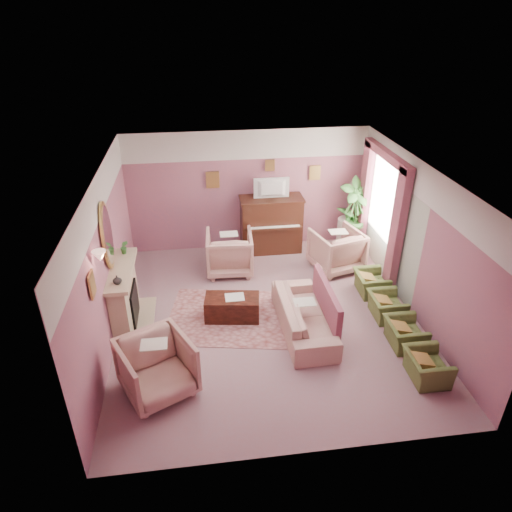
{
  "coord_description": "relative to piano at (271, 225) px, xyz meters",
  "views": [
    {
      "loc": [
        -1.15,
        -6.88,
        5.16
      ],
      "look_at": [
        -0.16,
        0.4,
        1.12
      ],
      "focal_mm": 32.0,
      "sensor_mm": 36.0,
      "label": 1
    }
  ],
  "objects": [
    {
      "name": "pelmet",
      "position": [
        2.12,
        -1.13,
        1.91
      ],
      "size": [
        0.16,
        2.2,
        0.16
      ],
      "primitive_type": "cube",
      "color": "#823C4E",
      "rests_on": "wall_right"
    },
    {
      "name": "sofa_throw",
      "position": [
        0.49,
        -3.11,
        -0.05
      ],
      "size": [
        0.1,
        1.55,
        0.57
      ],
      "primitive_type": "cube",
      "color": "#823C4E",
      "rests_on": "sofa"
    },
    {
      "name": "mantel_shelf",
      "position": [
        -3.06,
        -2.48,
        0.47
      ],
      "size": [
        0.4,
        1.55,
        0.07
      ],
      "primitive_type": "cube",
      "color": "tan",
      "rests_on": "fireplace_surround"
    },
    {
      "name": "side_plant_big",
      "position": [
        1.87,
        -0.04,
        0.22
      ],
      "size": [
        0.3,
        0.3,
        0.34
      ],
      "primitive_type": "imported",
      "color": "#3C7F36",
      "rests_on": "side_table"
    },
    {
      "name": "floral_armchair_left",
      "position": [
        -1.05,
        -0.86,
        -0.14
      ],
      "size": [
        0.97,
        0.97,
        1.01
      ],
      "primitive_type": "imported",
      "color": "tan",
      "rests_on": "floor"
    },
    {
      "name": "mantel_plant",
      "position": [
        -3.05,
        -1.93,
        0.64
      ],
      "size": [
        0.16,
        0.16,
        0.28
      ],
      "primitive_type": "imported",
      "color": "#3C7F36",
      "rests_on": "mantel_shelf"
    },
    {
      "name": "wall_left",
      "position": [
        -3.25,
        -2.68,
        0.75
      ],
      "size": [
        0.02,
        6.0,
        2.8
      ],
      "primitive_type": "cube",
      "color": "#7D506E",
      "rests_on": "floor"
    },
    {
      "name": "picture_rail_band",
      "position": [
        -0.5,
        0.31,
        1.82
      ],
      "size": [
        5.5,
        0.01,
        0.65
      ],
      "primitive_type": "cube",
      "color": "silver",
      "rests_on": "wall_back"
    },
    {
      "name": "ceiling",
      "position": [
        -0.5,
        -2.68,
        2.15
      ],
      "size": [
        5.5,
        6.0,
        0.01
      ],
      "primitive_type": "cube",
      "color": "white",
      "rests_on": "wall_back"
    },
    {
      "name": "wall_front",
      "position": [
        -0.5,
        -5.68,
        0.75
      ],
      "size": [
        5.5,
        0.02,
        2.8
      ],
      "primitive_type": "cube",
      "color": "#7D506E",
      "rests_on": "floor"
    },
    {
      "name": "piano_keyshelf",
      "position": [
        -0.0,
        -0.35,
        0.07
      ],
      "size": [
        1.3,
        0.12,
        0.06
      ],
      "primitive_type": "cube",
      "color": "#381B11",
      "rests_on": "piano"
    },
    {
      "name": "sofa",
      "position": [
        0.09,
        -3.11,
        -0.24
      ],
      "size": [
        0.68,
        2.05,
        0.83
      ],
      "primitive_type": "imported",
      "color": "tan",
      "rests_on": "floor"
    },
    {
      "name": "window_blind",
      "position": [
        2.2,
        -1.13,
        1.05
      ],
      "size": [
        0.03,
        1.4,
        1.8
      ],
      "primitive_type": "cube",
      "color": "beige",
      "rests_on": "wall_right"
    },
    {
      "name": "floor",
      "position": [
        -0.5,
        -2.68,
        -0.65
      ],
      "size": [
        5.5,
        6.0,
        0.01
      ],
      "primitive_type": "cube",
      "color": "gray",
      "rests_on": "ground"
    },
    {
      "name": "floral_armchair_right",
      "position": [
        1.28,
        -1.06,
        -0.14
      ],
      "size": [
        0.97,
        0.97,
        1.01
      ],
      "primitive_type": "imported",
      "color": "tan",
      "rests_on": "floor"
    },
    {
      "name": "olive_chair_b",
      "position": [
        1.7,
        -3.76,
        -0.35
      ],
      "size": [
        0.49,
        0.7,
        0.61
      ],
      "primitive_type": "imported",
      "color": "#4F602C",
      "rests_on": "floor"
    },
    {
      "name": "piano_top",
      "position": [
        0.0,
        0.0,
        0.66
      ],
      "size": [
        1.45,
        0.65,
        0.04
      ],
      "primitive_type": "cube",
      "color": "#381B11",
      "rests_on": "piano"
    },
    {
      "name": "olive_chair_a",
      "position": [
        1.7,
        -4.58,
        -0.35
      ],
      "size": [
        0.49,
        0.7,
        0.61
      ],
      "primitive_type": "imported",
      "color": "#4F602C",
      "rests_on": "floor"
    },
    {
      "name": "area_rug",
      "position": [
        -1.09,
        -2.59,
        -0.64
      ],
      "size": [
        2.79,
        2.23,
        0.01
      ],
      "primitive_type": "cube",
      "rotation": [
        0.0,
        0.0,
        -0.18
      ],
      "color": "#9C6061",
      "rests_on": "floor"
    },
    {
      "name": "fireplace_inset",
      "position": [
        -2.99,
        -2.48,
        -0.25
      ],
      "size": [
        0.18,
        0.72,
        0.68
      ],
      "primitive_type": "cube",
      "color": "black",
      "rests_on": "floor"
    },
    {
      "name": "olive_chair_d",
      "position": [
        1.7,
        -2.12,
        -0.35
      ],
      "size": [
        0.49,
        0.7,
        0.61
      ],
      "primitive_type": "imported",
      "color": "#4F602C",
      "rests_on": "floor"
    },
    {
      "name": "print_back_mid",
      "position": [
        0.0,
        0.28,
        1.35
      ],
      "size": [
        0.22,
        0.03,
        0.26
      ],
      "primitive_type": "cube",
      "color": "tan",
      "rests_on": "wall_back"
    },
    {
      "name": "curtain_left",
      "position": [
        2.12,
        -2.05,
        0.65
      ],
      "size": [
        0.16,
        0.34,
        2.6
      ],
      "primitive_type": "cube",
      "color": "#823C4E",
      "rests_on": "floor"
    },
    {
      "name": "sconce_shade",
      "position": [
        -3.12,
        -3.53,
        1.33
      ],
      "size": [
        0.2,
        0.2,
        0.16
      ],
      "primitive_type": "cone",
      "color": "#FFB9A1",
      "rests_on": "wall_left"
    },
    {
      "name": "curtain_right",
      "position": [
        2.12,
        -0.21,
        0.65
      ],
      "size": [
        0.16,
        0.34,
        2.6
      ],
      "primitive_type": "cube",
      "color": "#823C4E",
      "rests_on": "floor"
    },
    {
      "name": "fireplace_surround",
      "position": [
        -3.09,
        -2.48,
        -0.1
      ],
      "size": [
        0.3,
        1.4,
        1.1
      ],
      "primitive_type": "cube",
      "color": "tan",
      "rests_on": "floor"
    },
    {
      "name": "fire_ember",
      "position": [
        -2.95,
        -2.48,
        -0.43
      ],
      "size": [
        0.06,
        0.54,
        0.1
      ],
      "primitive_type": "cube",
      "color": "orange",
      "rests_on": "floor"
    },
    {
      "name": "olive_chair_c",
      "position": [
        1.7,
        -2.94,
        -0.35
      ],
      "size": [
        0.49,
        0.7,
        0.61
      ],
      "primitive_type": "imported",
      "color": "#4F602C",
      "rests_on": "floor"
    },
    {
      "name": "side_plant_small",
      "position": [
        1.99,
        -0.14,
        0.19
      ],
      "size": [
        0.16,
        0.16,
        0.28
      ],
      "primitive_type": "imported",
      "color": "#3C7F36",
      "rests_on": "side_table"
    },
    {
      "name": "mirror_glass",
      "position": [
        -3.17,
        -2.48,
        1.15
      ],
      "size": [
        0.01,
        0.6,
        1.06
      ],
      "primitive_type": "ellipsoid",
      "color": "white",
      "rests_on": "wall_left"
    },
    {
      "name": "print_back_left",
      "position": [
        -1.3,
        0.28,
        1.07
      ],
      "size": [
        0.3,
        0.03,
        0.38
      ],
      "primitive_type": "cube",
      "color": "tan",
      "rests_on": "wall_back"
    },
    {
      "name": "side_table",
      "position": [
        1.87,
        -0.04,
        -0.3
      ],
      "size": [
        0.52,
        0.52,
        0.7
      ],
      "primitive_type": "cylinder",
      "color": "beige",
      "rests_on": "floor"
    },
    {
      "name": "piano_keys",
      "position": [
        0.0,
        -0.35,
        0.11
      ],
      "size": [
        1.2,
        0.08,
        0.02
      ],
      "primitive_type": "cube",
      "color": "white",
      "rests_on": "piano"
    },
    {
      "name": "floral_armchair_front",
      "position": [
        -2.42,
        -4.3,
        -0.14
      ],
      "size": [
        0.97,
        0.97,
        1.01
      ],
      "primitive_type": "imported",
      "color": "tan",
      "rests_on": "floor"
    },
    {
      "name": "print_back_right",
      "position": [
        1.05,
        0.28,
        1.13
      ],
      "size": [
        0.26,
        0.03,
        0.34
      ],
      "primitive_type": "cube",
      "color": "tan",
      "rests_on": "wall_back"
    },
    {
      "name": "mirror_frame",
      "position": [
        -3.2,
        -2.48,
        1.15
      ],
      "size": [
        0.04,
        0.72,
        1.2
      ],
      "primitive_type": "ellipsoid",
      "color": "tan",
      "rests_on": "wall_left"
    },
    {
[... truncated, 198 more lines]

